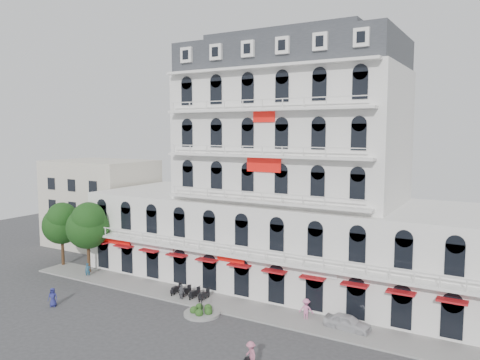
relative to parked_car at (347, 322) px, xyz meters
The scene contains 14 objects.
ground 13.00m from the parked_car, 134.07° to the right, with size 120.00×120.00×0.00m, color #38383A.
sidewalk 9.06m from the parked_car, behind, with size 53.00×4.00×0.16m, color gray.
main_building 15.60m from the parked_car, 136.18° to the left, with size 45.00×15.00×25.80m.
flank_building_west 40.82m from the parked_car, 164.71° to the left, with size 14.00×10.00×12.00m, color beige.
traffic_island 12.49m from the parked_car, 164.54° to the right, with size 3.20×3.20×1.60m.
parked_scooter_row 15.40m from the parked_car, behind, with size 4.40×1.80×1.10m, color black, non-canonical shape.
tree_west_outer 35.30m from the parked_car, behind, with size 4.50×4.48×7.76m.
tree_west_inner 30.40m from the parked_car, behind, with size 4.76×4.76×8.25m.
parked_car is the anchor object (origin of this frame).
rider_center 10.54m from the parked_car, 109.19° to the right, with size 1.45×1.20×2.25m.
pedestrian_left 26.44m from the parked_car, 160.99° to the right, with size 0.86×0.56×1.76m, color navy.
pedestrian_mid 15.74m from the parked_car, behind, with size 0.95×0.39×1.61m, color #5C5D64.
pedestrian_right 3.67m from the parked_car, behind, with size 1.23×0.71×1.90m, color pink.
pedestrian_far 29.05m from the parked_car, behind, with size 0.58×0.38×1.58m, color #265573.
Camera 1 is at (19.86, -26.53, 16.07)m, focal length 35.00 mm.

